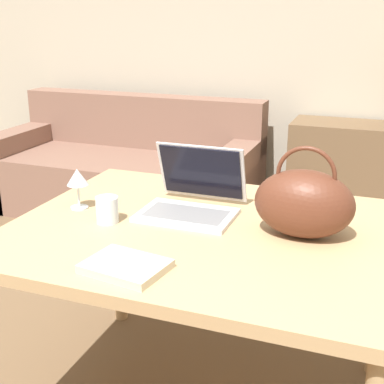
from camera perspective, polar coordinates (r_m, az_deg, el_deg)
The scene contains 9 objects.
wall_back at distance 4.02m, azimuth 12.19°, elevation 17.25°, with size 10.00×0.06×2.70m.
dining_table at distance 1.82m, azimuth 1.36°, elevation -6.09°, with size 1.29×1.03×0.74m.
couch at distance 4.03m, azimuth -7.01°, elevation 2.12°, with size 1.95×0.88×0.82m.
sideboard at distance 3.86m, azimuth 19.41°, elevation 1.53°, with size 1.22×0.40×0.71m.
laptop at distance 1.92m, azimuth 0.18°, elevation -0.24°, with size 0.33×0.31×0.23m.
drinking_glass at distance 1.84m, azimuth -9.03°, elevation -1.88°, with size 0.08×0.08×0.09m.
wine_glass at distance 1.97m, azimuth -12.12°, elevation 1.36°, with size 0.08×0.08×0.15m.
handbag at distance 1.72m, azimuth 11.87°, elevation -1.14°, with size 0.32×0.20×0.30m.
book at distance 1.51m, azimuth -7.08°, elevation -7.87°, with size 0.24×0.20×0.02m.
Camera 1 is at (0.63, -0.89, 1.42)m, focal length 50.00 mm.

